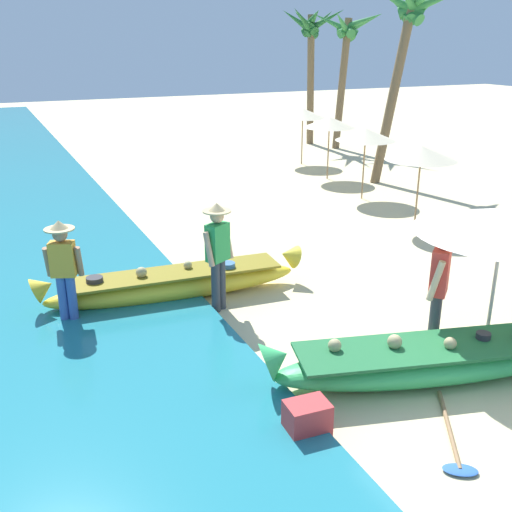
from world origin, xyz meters
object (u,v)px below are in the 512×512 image
object	(u,v)px
person_tourist_customer	(438,286)
palm_tree_mid_cluster	(311,34)
palm_tree_tall_inland	(410,24)
paddle	(453,442)
person_vendor_assistant	(64,266)
boat_yellow_midground	(175,284)
cooler_box	(307,419)
patio_umbrella_large	(504,221)
palm_tree_leaning_seaward	(347,39)
person_vendor_hatted	(218,250)
boat_green_foreground	(429,361)

from	to	relation	value
person_tourist_customer	palm_tree_mid_cluster	world-z (taller)	palm_tree_mid_cluster
palm_tree_tall_inland	paddle	bearing A→B (deg)	-125.00
palm_tree_tall_inland	palm_tree_mid_cluster	size ratio (longest dim) A/B	1.05
person_vendor_assistant	palm_tree_mid_cluster	size ratio (longest dim) A/B	0.31
boat_yellow_midground	palm_tree_mid_cluster	xyz separation A→B (m)	(9.85, 12.79, 4.06)
boat_yellow_midground	palm_tree_tall_inland	size ratio (longest dim) A/B	0.81
cooler_box	patio_umbrella_large	bearing A→B (deg)	15.11
palm_tree_mid_cluster	cooler_box	world-z (taller)	palm_tree_mid_cluster
palm_tree_tall_inland	palm_tree_leaning_seaward	distance (m)	5.94
person_tourist_customer	palm_tree_tall_inland	world-z (taller)	palm_tree_tall_inland
person_vendor_hatted	person_vendor_assistant	size ratio (longest dim) A/B	1.07
boat_yellow_midground	palm_tree_leaning_seaward	distance (m)	16.07
palm_tree_mid_cluster	palm_tree_tall_inland	bearing A→B (deg)	-96.67
boat_yellow_midground	paddle	size ratio (longest dim) A/B	3.29
person_vendor_hatted	palm_tree_tall_inland	bearing A→B (deg)	37.04
boat_yellow_midground	person_vendor_hatted	bearing A→B (deg)	-54.40
boat_green_foreground	boat_yellow_midground	size ratio (longest dim) A/B	0.96
boat_green_foreground	person_tourist_customer	bearing A→B (deg)	45.91
boat_green_foreground	palm_tree_leaning_seaward	world-z (taller)	palm_tree_leaning_seaward
palm_tree_mid_cluster	cooler_box	distance (m)	19.93
person_tourist_customer	paddle	size ratio (longest dim) A/B	1.26
person_vendor_assistant	palm_tree_leaning_seaward	xyz separation A→B (m)	(12.41, 11.64, 3.17)
person_vendor_assistant	cooler_box	world-z (taller)	person_vendor_assistant
patio_umbrella_large	paddle	bearing A→B (deg)	-142.60
patio_umbrella_large	palm_tree_mid_cluster	size ratio (longest dim) A/B	0.44
patio_umbrella_large	palm_tree_leaning_seaward	distance (m)	16.65
patio_umbrella_large	paddle	size ratio (longest dim) A/B	1.69
boat_green_foreground	person_vendor_hatted	world-z (taller)	person_vendor_hatted
palm_tree_tall_inland	boat_green_foreground	bearing A→B (deg)	-125.75
person_vendor_hatted	person_vendor_assistant	xyz separation A→B (m)	(-2.27, 0.48, -0.07)
person_vendor_hatted	palm_tree_mid_cluster	size ratio (longest dim) A/B	0.33
boat_green_foreground	boat_yellow_midground	world-z (taller)	boat_green_foreground
palm_tree_mid_cluster	person_vendor_assistant	bearing A→B (deg)	-131.72
person_vendor_hatted	patio_umbrella_large	distance (m)	4.15
person_tourist_customer	paddle	world-z (taller)	person_tourist_customer
person_vendor_assistant	palm_tree_mid_cluster	xyz separation A→B (m)	(11.61, 13.02, 3.36)
person_vendor_hatted	palm_tree_leaning_seaward	bearing A→B (deg)	50.09
palm_tree_leaning_seaward	cooler_box	distance (m)	19.14
boat_yellow_midground	patio_umbrella_large	distance (m)	5.18
patio_umbrella_large	palm_tree_mid_cluster	xyz separation A→B (m)	(6.34, 16.25, 2.46)
person_vendor_hatted	cooler_box	bearing A→B (deg)	-95.29
boat_yellow_midground	patio_umbrella_large	bearing A→B (deg)	-44.65
boat_yellow_midground	person_tourist_customer	distance (m)	4.29
patio_umbrella_large	cooler_box	distance (m)	3.77
patio_umbrella_large	palm_tree_tall_inland	size ratio (longest dim) A/B	0.42
palm_tree_leaning_seaward	person_vendor_assistant	bearing A→B (deg)	-136.83
palm_tree_mid_cluster	paddle	distance (m)	20.06
boat_green_foreground	palm_tree_mid_cluster	distance (m)	18.73
boat_green_foreground	palm_tree_leaning_seaward	xyz separation A→B (m)	(8.48, 15.21, 3.86)
person_vendor_assistant	cooler_box	xyz separation A→B (m)	(1.95, -3.92, -0.76)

